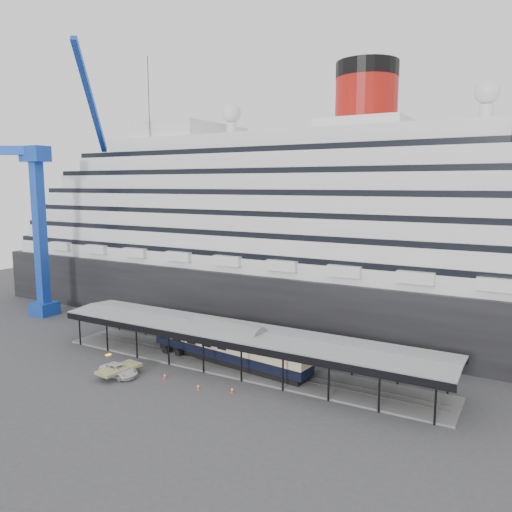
% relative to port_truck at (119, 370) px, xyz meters
% --- Properties ---
extents(ground, '(200.00, 200.00, 0.00)m').
position_rel_port_truck_xyz_m(ground, '(11.70, 5.36, -0.77)').
color(ground, '#38383A').
rests_on(ground, ground).
extents(cruise_ship, '(130.00, 30.00, 43.90)m').
position_rel_port_truck_xyz_m(cruise_ship, '(11.74, 37.36, 17.58)').
color(cruise_ship, black).
rests_on(cruise_ship, ground).
extents(platform_canopy, '(56.00, 9.18, 5.30)m').
position_rel_port_truck_xyz_m(platform_canopy, '(11.70, 10.36, 1.59)').
color(platform_canopy, slate).
rests_on(platform_canopy, ground).
extents(crane_blue, '(22.63, 19.19, 47.60)m').
position_rel_port_truck_xyz_m(crane_blue, '(-33.42, 15.98, 19.19)').
color(crane_blue, '#1842B4').
rests_on(crane_blue, ground).
extents(port_truck, '(5.83, 3.23, 1.54)m').
position_rel_port_truck_xyz_m(port_truck, '(0.00, 0.00, 0.00)').
color(port_truck, silver).
rests_on(port_truck, ground).
extents(pullman_carriage, '(25.34, 6.29, 24.68)m').
position_rel_port_truck_xyz_m(pullman_carriage, '(10.01, 10.36, 2.19)').
color(pullman_carriage, black).
rests_on(pullman_carriage, ground).
extents(traffic_cone_left, '(0.44, 0.44, 0.76)m').
position_rel_port_truck_xyz_m(traffic_cone_left, '(5.75, 2.12, -0.39)').
color(traffic_cone_left, '#EB3D0D').
rests_on(traffic_cone_left, ground).
extents(traffic_cone_mid, '(0.51, 0.51, 0.75)m').
position_rel_port_truck_xyz_m(traffic_cone_mid, '(11.43, 1.46, -0.40)').
color(traffic_cone_mid, '#D14B0B').
rests_on(traffic_cone_mid, ground).
extents(traffic_cone_right, '(0.40, 0.40, 0.73)m').
position_rel_port_truck_xyz_m(traffic_cone_right, '(15.47, 2.68, -0.41)').
color(traffic_cone_right, '#DD400C').
rests_on(traffic_cone_right, ground).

